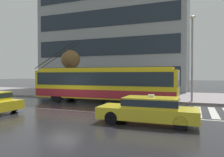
{
  "coord_description": "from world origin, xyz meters",
  "views": [
    {
      "loc": [
        8.95,
        -13.24,
        2.34
      ],
      "look_at": [
        2.58,
        3.26,
        2.0
      ],
      "focal_mm": 34.68,
      "sensor_mm": 36.0,
      "label": 1
    }
  ],
  "objects_px": {
    "trolleybus": "(104,84)",
    "street_lamp": "(192,51)",
    "taxi_oncoming_far": "(149,109)",
    "pedestrian_at_shelter": "(164,88)",
    "bus_shelter": "(92,77)",
    "pedestrian_approaching_curb": "(102,79)",
    "pedestrian_walking_past": "(131,81)",
    "street_tree_bare": "(71,60)"
  },
  "relations": [
    {
      "from": "taxi_oncoming_far",
      "to": "street_lamp",
      "type": "distance_m",
      "value": 9.57
    },
    {
      "from": "taxi_oncoming_far",
      "to": "street_tree_bare",
      "type": "relative_size",
      "value": 0.95
    },
    {
      "from": "bus_shelter",
      "to": "pedestrian_walking_past",
      "type": "distance_m",
      "value": 4.93
    },
    {
      "from": "street_lamp",
      "to": "pedestrian_at_shelter",
      "type": "bearing_deg",
      "value": 165.64
    },
    {
      "from": "trolleybus",
      "to": "taxi_oncoming_far",
      "type": "xyz_separation_m",
      "value": [
        4.99,
        -6.25,
        -0.88
      ]
    },
    {
      "from": "taxi_oncoming_far",
      "to": "pedestrian_at_shelter",
      "type": "relative_size",
      "value": 2.78
    },
    {
      "from": "trolleybus",
      "to": "taxi_oncoming_far",
      "type": "relative_size",
      "value": 2.71
    },
    {
      "from": "pedestrian_at_shelter",
      "to": "pedestrian_walking_past",
      "type": "relative_size",
      "value": 0.83
    },
    {
      "from": "bus_shelter",
      "to": "street_tree_bare",
      "type": "bearing_deg",
      "value": 163.81
    },
    {
      "from": "taxi_oncoming_far",
      "to": "street_tree_bare",
      "type": "bearing_deg",
      "value": 135.58
    },
    {
      "from": "bus_shelter",
      "to": "pedestrian_approaching_curb",
      "type": "relative_size",
      "value": 2.01
    },
    {
      "from": "taxi_oncoming_far",
      "to": "pedestrian_walking_past",
      "type": "bearing_deg",
      "value": 111.15
    },
    {
      "from": "pedestrian_at_shelter",
      "to": "pedestrian_walking_past",
      "type": "xyz_separation_m",
      "value": [
        -2.75,
        -0.87,
        0.63
      ]
    },
    {
      "from": "pedestrian_at_shelter",
      "to": "pedestrian_walking_past",
      "type": "distance_m",
      "value": 2.96
    },
    {
      "from": "pedestrian_at_shelter",
      "to": "bus_shelter",
      "type": "bearing_deg",
      "value": 175.28
    },
    {
      "from": "taxi_oncoming_far",
      "to": "street_lamp",
      "type": "relative_size",
      "value": 0.67
    },
    {
      "from": "pedestrian_approaching_curb",
      "to": "trolleybus",
      "type": "bearing_deg",
      "value": -64.48
    },
    {
      "from": "street_tree_bare",
      "to": "taxi_oncoming_far",
      "type": "bearing_deg",
      "value": -44.42
    },
    {
      "from": "trolleybus",
      "to": "pedestrian_approaching_curb",
      "type": "bearing_deg",
      "value": 115.52
    },
    {
      "from": "taxi_oncoming_far",
      "to": "bus_shelter",
      "type": "relative_size",
      "value": 1.12
    },
    {
      "from": "street_tree_bare",
      "to": "pedestrian_approaching_curb",
      "type": "bearing_deg",
      "value": -15.18
    },
    {
      "from": "taxi_oncoming_far",
      "to": "bus_shelter",
      "type": "bearing_deg",
      "value": 128.75
    },
    {
      "from": "taxi_oncoming_far",
      "to": "pedestrian_at_shelter",
      "type": "height_order",
      "value": "pedestrian_at_shelter"
    },
    {
      "from": "street_tree_bare",
      "to": "bus_shelter",
      "type": "bearing_deg",
      "value": -16.19
    },
    {
      "from": "taxi_oncoming_far",
      "to": "street_lamp",
      "type": "bearing_deg",
      "value": 78.37
    },
    {
      "from": "pedestrian_approaching_curb",
      "to": "pedestrian_walking_past",
      "type": "bearing_deg",
      "value": -19.45
    },
    {
      "from": "street_lamp",
      "to": "pedestrian_walking_past",
      "type": "bearing_deg",
      "value": -176.78
    },
    {
      "from": "taxi_oncoming_far",
      "to": "pedestrian_approaching_curb",
      "type": "bearing_deg",
      "value": 124.46
    },
    {
      "from": "bus_shelter",
      "to": "pedestrian_approaching_curb",
      "type": "height_order",
      "value": "bus_shelter"
    },
    {
      "from": "trolleybus",
      "to": "bus_shelter",
      "type": "relative_size",
      "value": 3.05
    },
    {
      "from": "trolleybus",
      "to": "street_lamp",
      "type": "relative_size",
      "value": 1.81
    },
    {
      "from": "trolleybus",
      "to": "street_tree_bare",
      "type": "distance_m",
      "value": 7.91
    },
    {
      "from": "trolleybus",
      "to": "pedestrian_at_shelter",
      "type": "relative_size",
      "value": 7.54
    },
    {
      "from": "bus_shelter",
      "to": "street_lamp",
      "type": "relative_size",
      "value": 0.59
    },
    {
      "from": "street_lamp",
      "to": "street_tree_bare",
      "type": "relative_size",
      "value": 1.42
    },
    {
      "from": "taxi_oncoming_far",
      "to": "street_tree_bare",
      "type": "distance_m",
      "value": 15.76
    },
    {
      "from": "pedestrian_at_shelter",
      "to": "street_tree_bare",
      "type": "distance_m",
      "value": 10.98
    },
    {
      "from": "taxi_oncoming_far",
      "to": "pedestrian_walking_past",
      "type": "height_order",
      "value": "pedestrian_walking_past"
    },
    {
      "from": "trolleybus",
      "to": "bus_shelter",
      "type": "bearing_deg",
      "value": 129.01
    },
    {
      "from": "pedestrian_walking_past",
      "to": "street_tree_bare",
      "type": "bearing_deg",
      "value": 162.97
    },
    {
      "from": "trolleybus",
      "to": "street_lamp",
      "type": "bearing_deg",
      "value": 19.92
    },
    {
      "from": "trolleybus",
      "to": "street_lamp",
      "type": "distance_m",
      "value": 7.69
    }
  ]
}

